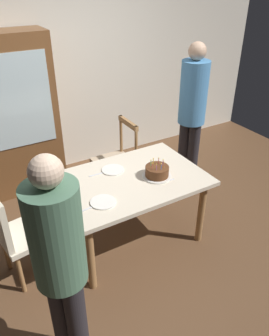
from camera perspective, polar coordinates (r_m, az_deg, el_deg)
ground at (r=3.61m, az=-0.70°, el=-11.77°), size 6.40×6.40×0.00m
back_wall at (r=4.52m, az=-13.03°, el=15.34°), size 6.40×0.10×2.60m
dining_table at (r=3.21m, az=-0.77°, el=-3.24°), size 1.40×0.95×0.74m
birthday_cake at (r=3.17m, az=3.85°, el=-0.66°), size 0.28×0.28×0.17m
plate_near_celebrant at (r=2.85m, az=-5.38°, el=-5.79°), size 0.22×0.22×0.01m
plate_far_side at (r=3.29m, az=-3.70°, el=-0.30°), size 0.22×0.22×0.01m
fork_near_celebrant at (r=2.80m, az=-8.19°, el=-6.98°), size 0.18×0.03×0.01m
fork_far_side at (r=3.24m, az=-6.26°, el=-1.04°), size 0.18×0.02×0.01m
fork_near_guest at (r=3.12m, az=5.37°, el=-2.29°), size 0.18×0.02×0.01m
chair_spindle_back at (r=4.02m, az=-3.13°, el=1.10°), size 0.44×0.44×0.95m
chair_upholstered at (r=3.06m, az=-19.67°, el=-10.03°), size 0.50×0.50×0.95m
person_celebrant at (r=2.11m, az=-12.60°, el=-15.14°), size 0.32×0.32×1.66m
person_guest at (r=4.04m, az=9.78°, el=9.80°), size 0.32×0.32×1.79m
china_cabinet at (r=4.19m, az=-20.72°, el=7.90°), size 1.10×0.45×1.90m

